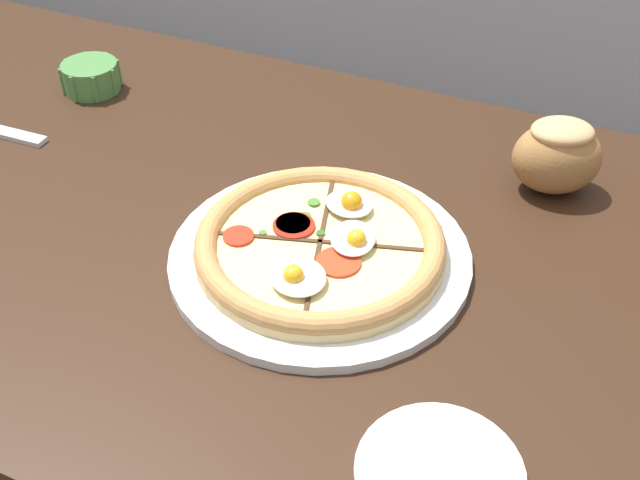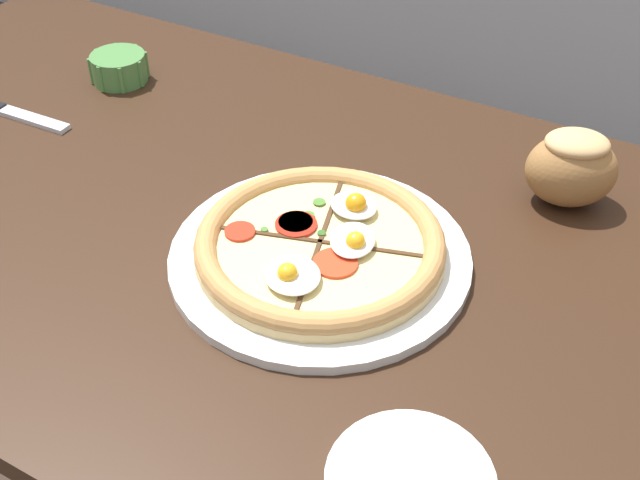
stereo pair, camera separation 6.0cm
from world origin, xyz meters
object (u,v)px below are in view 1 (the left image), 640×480
(dining_table, at_px, (271,292))
(pizza, at_px, (320,248))
(ramekin_bowl, at_px, (91,76))
(side_saucer, at_px, (439,474))
(bread_piece_mid, at_px, (557,155))

(dining_table, bearing_deg, pizza, -18.90)
(pizza, height_order, ramekin_bowl, pizza)
(pizza, xyz_separation_m, ramekin_bowl, (-0.47, 0.21, 0.00))
(dining_table, distance_m, pizza, 0.15)
(pizza, relative_size, side_saucer, 2.32)
(pizza, bearing_deg, bread_piece_mid, 50.03)
(dining_table, xyz_separation_m, pizza, (0.08, -0.03, 0.12))
(dining_table, xyz_separation_m, side_saucer, (0.28, -0.24, 0.11))
(dining_table, distance_m, ramekin_bowl, 0.45)
(bread_piece_mid, bearing_deg, dining_table, -142.70)
(pizza, relative_size, ramekin_bowl, 3.80)
(ramekin_bowl, bearing_deg, dining_table, -25.75)
(bread_piece_mid, relative_size, side_saucer, 0.90)
(bread_piece_mid, bearing_deg, ramekin_bowl, -177.57)
(pizza, bearing_deg, side_saucer, -45.82)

